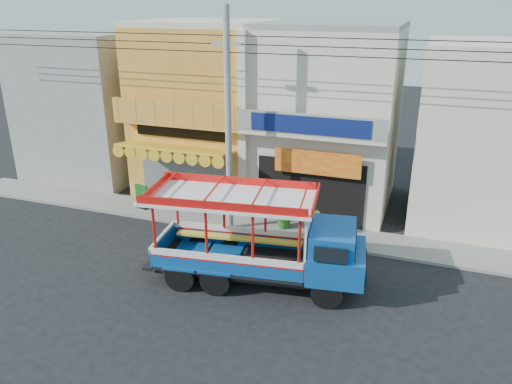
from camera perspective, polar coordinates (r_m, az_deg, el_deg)
ground at (r=18.22m, az=-3.98°, el=-9.00°), size 90.00×90.00×0.00m
sidewalk at (r=21.49m, az=0.25°, el=-3.83°), size 30.00×2.00×0.12m
shophouse_left at (r=25.17m, az=-5.41°, el=9.54°), size 6.00×7.50×8.24m
shophouse_right at (r=23.33m, az=8.25°, el=8.49°), size 6.00×6.75×8.24m
party_pilaster at (r=21.25m, az=-1.53°, el=7.16°), size 0.35×0.30×8.00m
filler_building_left at (r=28.88m, az=-18.25°, el=9.46°), size 6.00×6.00×7.60m
filler_building_right at (r=23.15m, az=25.50°, el=5.76°), size 6.00×6.00×7.60m
utility_pole at (r=19.56m, az=-2.80°, el=9.02°), size 28.00×0.26×9.00m
songthaew_truck at (r=16.61m, az=1.86°, el=-5.68°), size 7.54×3.32×3.40m
green_sign at (r=23.54m, az=-12.89°, el=-0.70°), size 0.72×0.47×1.11m
potted_plant_a at (r=21.02m, az=3.33°, el=-2.70°), size 1.26×1.23×1.06m
potted_plant_b at (r=20.69m, az=6.73°, el=-3.42°), size 0.55×0.61×0.92m
potted_plant_c at (r=20.58m, az=8.39°, el=-3.64°), size 0.58×0.58×0.93m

